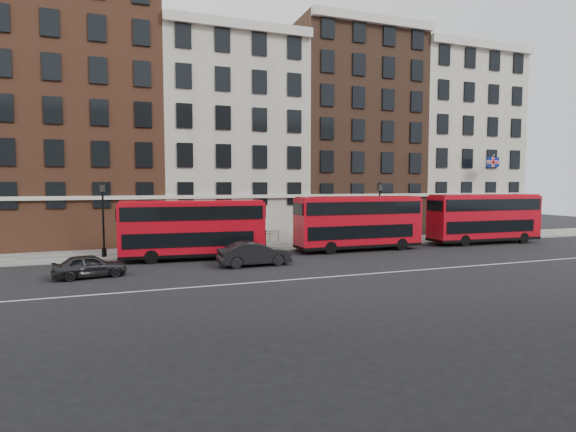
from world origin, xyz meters
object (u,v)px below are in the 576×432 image
object	(u,v)px
bus_d	(484,217)
car_front	(255,254)
car_rear	(90,266)
bus_c	(358,222)
traffic_light	(519,213)
bus_b	(193,228)

from	to	relation	value
bus_d	car_front	size ratio (longest dim) A/B	2.22
car_rear	car_front	size ratio (longest dim) A/B	0.83
bus_d	car_rear	world-z (taller)	bus_d
bus_c	car_rear	xyz separation A→B (m)	(-19.23, -4.17, -1.64)
bus_c	car_rear	size ratio (longest dim) A/B	2.63
traffic_light	bus_d	bearing A→B (deg)	-161.36
bus_b	bus_c	distance (m)	12.93
car_front	traffic_light	distance (m)	29.01
bus_b	traffic_light	distance (m)	31.86
bus_b	car_front	distance (m)	5.23
bus_c	car_front	bearing A→B (deg)	-158.20
traffic_light	car_rear	bearing A→B (deg)	-170.63
bus_c	bus_d	size ratio (longest dim) A/B	0.98
car_rear	traffic_light	xyz separation A→B (m)	(38.10, 6.29, 1.78)
bus_d	car_front	bearing A→B (deg)	-168.51
car_rear	car_front	world-z (taller)	car_front
bus_b	traffic_light	size ratio (longest dim) A/B	3.05
bus_b	bus_c	size ratio (longest dim) A/B	0.97
bus_c	car_front	distance (m)	10.31
bus_c	traffic_light	world-z (taller)	bus_c
bus_c	traffic_light	xyz separation A→B (m)	(18.86, 2.12, 0.14)
bus_b	bus_d	size ratio (longest dim) A/B	0.95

